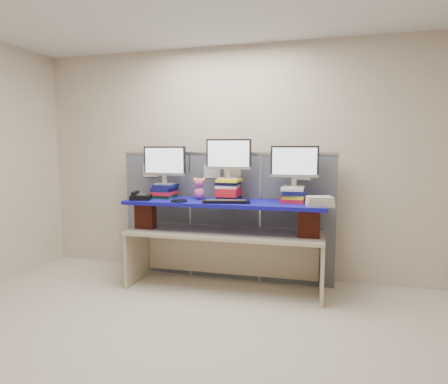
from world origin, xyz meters
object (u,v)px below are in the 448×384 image
(monitor_center, at_px, (229,156))
(keyboard, at_px, (226,201))
(monitor_left, at_px, (165,163))
(desk_phone, at_px, (140,197))
(monitor_right, at_px, (294,164))
(desk, at_px, (224,243))
(blue_board, at_px, (224,203))

(monitor_center, relative_size, keyboard, 0.98)
(monitor_left, relative_size, desk_phone, 1.93)
(desk_phone, bearing_deg, monitor_left, 35.22)
(monitor_right, height_order, keyboard, monitor_right)
(monitor_center, xyz_separation_m, keyboard, (0.04, -0.24, -0.47))
(monitor_center, bearing_deg, desk, -101.44)
(monitor_right, bearing_deg, blue_board, -170.98)
(monitor_left, distance_m, monitor_right, 1.49)
(monitor_left, bearing_deg, desk_phone, -130.58)
(desk, height_order, monitor_right, monitor_right)
(monitor_center, bearing_deg, blue_board, -101.44)
(desk_phone, bearing_deg, monitor_center, -0.44)
(monitor_left, height_order, monitor_right, monitor_right)
(monitor_center, distance_m, desk_phone, 1.09)
(monitor_right, relative_size, keyboard, 0.98)
(monitor_right, bearing_deg, monitor_left, -180.00)
(monitor_left, height_order, desk_phone, monitor_left)
(desk, bearing_deg, blue_board, -87.80)
(desk, bearing_deg, monitor_right, 9.02)
(desk, bearing_deg, monitor_center, 78.56)
(monitor_left, bearing_deg, keyboard, -16.64)
(keyboard, relative_size, desk_phone, 1.98)
(desk, distance_m, blue_board, 0.45)
(blue_board, bearing_deg, monitor_right, 9.02)
(blue_board, height_order, monitor_right, monitor_right)
(monitor_center, bearing_deg, monitor_right, 0.00)
(desk, distance_m, keyboard, 0.51)
(blue_board, relative_size, desk_phone, 8.36)
(blue_board, relative_size, monitor_center, 4.32)
(monitor_right, bearing_deg, desk_phone, -172.02)
(desk_phone, bearing_deg, keyboard, -14.23)
(monitor_right, relative_size, desk_phone, 1.93)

